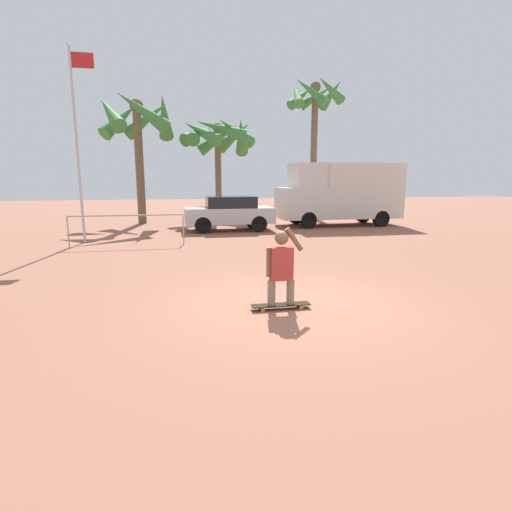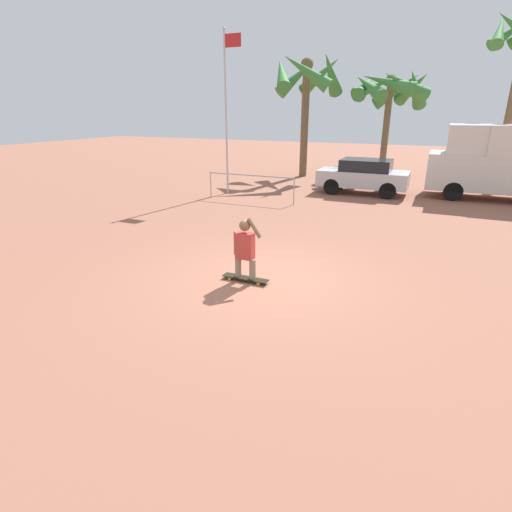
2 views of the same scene
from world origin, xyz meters
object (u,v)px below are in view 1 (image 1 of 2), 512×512
object	(u,v)px
camper_van	(341,192)
parked_car_silver	(229,212)
flagpole	(78,136)
person_skateboarder	(281,264)
palm_tree_near_van	(314,104)
skateboard	(281,305)
palm_tree_center_background	(218,136)
palm_tree_far_left	(137,121)

from	to	relation	value
camper_van	parked_car_silver	world-z (taller)	camper_van
parked_car_silver	flagpole	size ratio (longest dim) A/B	0.58
camper_van	person_skateboarder	bearing A→B (deg)	-117.33
person_skateboarder	flagpole	xyz separation A→B (m)	(-5.02, 8.73, 2.91)
parked_car_silver	palm_tree_near_van	distance (m)	9.90
skateboard	palm_tree_near_van	distance (m)	19.05
parked_car_silver	palm_tree_center_background	bearing A→B (deg)	88.73
person_skateboarder	palm_tree_near_van	distance (m)	18.80
skateboard	flagpole	world-z (taller)	flagpole
camper_van	palm_tree_far_left	xyz separation A→B (m)	(-9.75, 2.86, 3.48)
camper_van	palm_tree_far_left	size ratio (longest dim) A/B	0.92
parked_car_silver	flagpole	xyz separation A→B (m)	(-5.59, -2.41, 2.92)
skateboard	camper_van	xyz separation A→B (m)	(6.27, 12.13, 1.56)
skateboard	person_skateboarder	distance (m)	0.75
palm_tree_center_background	camper_van	bearing A→B (deg)	-37.56
palm_tree_far_left	flagpole	world-z (taller)	flagpole
camper_van	parked_car_silver	xyz separation A→B (m)	(-5.70, -0.99, -0.82)
palm_tree_center_background	flagpole	bearing A→B (deg)	-126.55
skateboard	palm_tree_center_background	size ratio (longest dim) A/B	0.19
camper_van	palm_tree_center_background	xyz separation A→B (m)	(-5.58, 4.29, 3.00)
parked_car_silver	palm_tree_far_left	size ratio (longest dim) A/B	0.60
parked_car_silver	palm_tree_far_left	xyz separation A→B (m)	(-4.05, 3.84, 4.30)
palm_tree_near_van	palm_tree_center_background	world-z (taller)	palm_tree_near_van
palm_tree_near_van	palm_tree_center_background	bearing A→B (deg)	-176.79
camper_van	flagpole	world-z (taller)	flagpole
camper_van	palm_tree_far_left	distance (m)	10.74
skateboard	camper_van	world-z (taller)	camper_van
person_skateboarder	parked_car_silver	distance (m)	11.15
parked_car_silver	flagpole	world-z (taller)	flagpole
person_skateboarder	palm_tree_near_van	world-z (taller)	palm_tree_near_van
person_skateboarder	camper_van	xyz separation A→B (m)	(6.27, 12.13, 0.81)
skateboard	camper_van	size ratio (longest dim) A/B	0.18
skateboard	palm_tree_center_background	xyz separation A→B (m)	(0.68, 16.42, 4.56)
palm_tree_far_left	flagpole	xyz separation A→B (m)	(-1.53, -6.26, -1.38)
person_skateboarder	palm_tree_center_background	distance (m)	16.87
palm_tree_near_van	flagpole	world-z (taller)	palm_tree_near_van
camper_van	parked_car_silver	bearing A→B (deg)	-170.15
palm_tree_near_van	palm_tree_center_background	size ratio (longest dim) A/B	1.41
person_skateboarder	camper_van	world-z (taller)	camper_van
skateboard	palm_tree_far_left	world-z (taller)	palm_tree_far_left
person_skateboarder	camper_van	size ratio (longest dim) A/B	0.23
person_skateboarder	flagpole	bearing A→B (deg)	119.91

